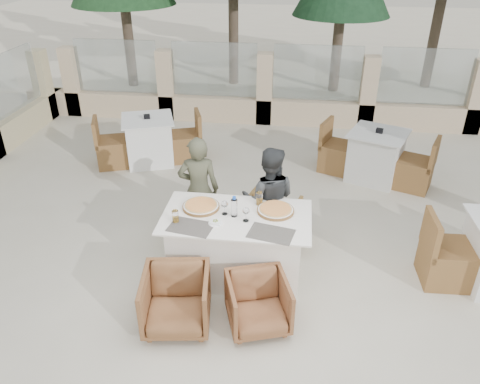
# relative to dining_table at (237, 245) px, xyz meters

# --- Properties ---
(ground) EXTENTS (80.00, 80.00, 0.00)m
(ground) POSITION_rel_dining_table_xyz_m (-0.09, 0.04, -0.39)
(ground) COLOR beige
(ground) RESTS_ON ground
(sand_patch) EXTENTS (30.00, 16.00, 0.01)m
(sand_patch) POSITION_rel_dining_table_xyz_m (-0.09, 14.04, -0.38)
(sand_patch) COLOR #F3E6C6
(sand_patch) RESTS_ON ground
(perimeter_wall_far) EXTENTS (10.00, 0.34, 1.60)m
(perimeter_wall_far) POSITION_rel_dining_table_xyz_m (-0.09, 4.84, 0.42)
(perimeter_wall_far) COLOR beige
(perimeter_wall_far) RESTS_ON ground
(dining_table) EXTENTS (1.60, 0.90, 0.77)m
(dining_table) POSITION_rel_dining_table_xyz_m (0.00, 0.00, 0.00)
(dining_table) COLOR white
(dining_table) RESTS_ON ground
(placemat_near_left) EXTENTS (0.50, 0.38, 0.00)m
(placemat_near_left) POSITION_rel_dining_table_xyz_m (-0.44, -0.27, 0.39)
(placemat_near_left) COLOR #57514B
(placemat_near_left) RESTS_ON dining_table
(placemat_near_right) EXTENTS (0.50, 0.39, 0.00)m
(placemat_near_right) POSITION_rel_dining_table_xyz_m (0.39, -0.28, 0.39)
(placemat_near_right) COLOR #59534C
(placemat_near_right) RESTS_ON dining_table
(pizza_left) EXTENTS (0.43, 0.43, 0.05)m
(pizza_left) POSITION_rel_dining_table_xyz_m (-0.41, 0.12, 0.41)
(pizza_left) COLOR orange
(pizza_left) RESTS_ON dining_table
(pizza_right) EXTENTS (0.44, 0.44, 0.05)m
(pizza_right) POSITION_rel_dining_table_xyz_m (0.41, 0.14, 0.41)
(pizza_right) COLOR orange
(pizza_right) RESTS_ON dining_table
(water_bottle) EXTENTS (0.08, 0.08, 0.24)m
(water_bottle) POSITION_rel_dining_table_xyz_m (-0.02, 0.00, 0.50)
(water_bottle) COLOR #ACC5E3
(water_bottle) RESTS_ON dining_table
(wine_glass_centre) EXTENTS (0.08, 0.08, 0.18)m
(wine_glass_centre) POSITION_rel_dining_table_xyz_m (-0.13, 0.03, 0.48)
(wine_glass_centre) COLOR silver
(wine_glass_centre) RESTS_ON dining_table
(wine_glass_near) EXTENTS (0.08, 0.08, 0.18)m
(wine_glass_near) POSITION_rel_dining_table_xyz_m (0.11, -0.08, 0.48)
(wine_glass_near) COLOR white
(wine_glass_near) RESTS_ON dining_table
(beer_glass_left) EXTENTS (0.08, 0.08, 0.14)m
(beer_glass_left) POSITION_rel_dining_table_xyz_m (-0.62, -0.19, 0.45)
(beer_glass_left) COLOR #BF851B
(beer_glass_left) RESTS_ON dining_table
(beer_glass_right) EXTENTS (0.10, 0.10, 0.15)m
(beer_glass_right) POSITION_rel_dining_table_xyz_m (0.22, 0.28, 0.46)
(beer_glass_right) COLOR #C6851C
(beer_glass_right) RESTS_ON dining_table
(olive_dish) EXTENTS (0.14, 0.14, 0.04)m
(olive_dish) POSITION_rel_dining_table_xyz_m (-0.20, -0.17, 0.41)
(olive_dish) COLOR white
(olive_dish) RESTS_ON dining_table
(armchair_far_left) EXTENTS (0.76, 0.77, 0.53)m
(armchair_far_left) POSITION_rel_dining_table_xyz_m (-0.48, 0.67, -0.12)
(armchair_far_left) COLOR olive
(armchair_far_left) RESTS_ON ground
(armchair_far_right) EXTENTS (0.80, 0.81, 0.60)m
(armchair_far_right) POSITION_rel_dining_table_xyz_m (0.33, 0.66, -0.08)
(armchair_far_right) COLOR olive
(armchair_far_right) RESTS_ON ground
(armchair_near_left) EXTENTS (0.73, 0.74, 0.60)m
(armchair_near_left) POSITION_rel_dining_table_xyz_m (-0.48, -0.86, -0.09)
(armchair_near_left) COLOR brown
(armchair_near_left) RESTS_ON ground
(armchair_near_right) EXTENTS (0.73, 0.74, 0.54)m
(armchair_near_right) POSITION_rel_dining_table_xyz_m (0.32, -0.76, -0.11)
(armchair_near_right) COLOR brown
(armchair_near_right) RESTS_ON ground
(diner_left) EXTENTS (0.54, 0.40, 1.37)m
(diner_left) POSITION_rel_dining_table_xyz_m (-0.55, 0.68, 0.30)
(diner_left) COLOR #4C4D38
(diner_left) RESTS_ON ground
(diner_right) EXTENTS (0.65, 0.51, 1.34)m
(diner_right) POSITION_rel_dining_table_xyz_m (0.31, 0.56, 0.28)
(diner_right) COLOR #323537
(diner_right) RESTS_ON ground
(bg_table_a) EXTENTS (1.82, 1.32, 0.77)m
(bg_table_a) POSITION_rel_dining_table_xyz_m (-1.84, 2.75, 0.00)
(bg_table_a) COLOR white
(bg_table_a) RESTS_ON ground
(bg_table_b) EXTENTS (1.83, 1.38, 0.77)m
(bg_table_b) POSITION_rel_dining_table_xyz_m (1.82, 2.61, 0.00)
(bg_table_b) COLOR silver
(bg_table_b) RESTS_ON ground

